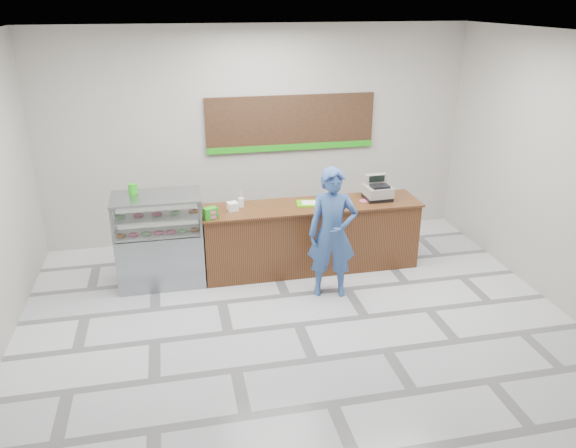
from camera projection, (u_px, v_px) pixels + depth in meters
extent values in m
plane|color=silver|center=(298.00, 325.00, 7.13)|extent=(7.00, 7.00, 0.00)
plane|color=#B3AFA5|center=(258.00, 136.00, 9.19)|extent=(7.00, 0.00, 7.00)
plane|color=silver|center=(301.00, 35.00, 5.81)|extent=(7.00, 7.00, 0.00)
cube|color=brown|center=(311.00, 238.00, 8.45)|extent=(3.20, 0.70, 1.00)
cube|color=brown|center=(311.00, 205.00, 8.26)|extent=(3.26, 0.76, 0.03)
cube|color=gray|center=(161.00, 257.00, 8.06)|extent=(1.20, 0.70, 0.80)
cube|color=white|center=(157.00, 215.00, 7.81)|extent=(1.20, 0.70, 0.50)
cube|color=gray|center=(155.00, 197.00, 7.71)|extent=(1.22, 0.72, 0.03)
cube|color=silver|center=(159.00, 230.00, 7.90)|extent=(1.14, 0.64, 0.02)
cube|color=silver|center=(157.00, 214.00, 7.81)|extent=(1.14, 0.64, 0.02)
torus|color=#954B20|center=(121.00, 233.00, 7.70)|extent=(0.15, 0.15, 0.05)
torus|color=#E85C86|center=(134.00, 232.00, 7.73)|extent=(0.15, 0.15, 0.05)
torus|color=#86C776|center=(146.00, 231.00, 7.76)|extent=(0.15, 0.15, 0.05)
torus|color=#E85C86|center=(158.00, 230.00, 7.80)|extent=(0.15, 0.15, 0.05)
torus|color=#E85C86|center=(171.00, 229.00, 7.83)|extent=(0.15, 0.15, 0.05)
torus|color=#86C776|center=(183.00, 228.00, 7.86)|extent=(0.15, 0.15, 0.05)
torus|color=#954B20|center=(195.00, 227.00, 7.89)|extent=(0.15, 0.15, 0.05)
torus|color=#86C776|center=(120.00, 213.00, 7.74)|extent=(0.15, 0.15, 0.05)
torus|color=#E85C86|center=(139.00, 212.00, 7.79)|extent=(0.15, 0.15, 0.05)
torus|color=#E85C86|center=(157.00, 210.00, 7.84)|extent=(0.15, 0.15, 0.05)
torus|color=#86C776|center=(175.00, 209.00, 7.89)|extent=(0.15, 0.15, 0.05)
torus|color=#954B20|center=(193.00, 208.00, 7.94)|extent=(0.15, 0.15, 0.05)
cube|color=black|center=(291.00, 123.00, 9.18)|extent=(2.80, 0.05, 0.90)
cube|color=#20A216|center=(291.00, 147.00, 9.31)|extent=(2.80, 0.02, 0.10)
cube|color=black|center=(377.00, 197.00, 8.47)|extent=(0.38, 0.38, 0.06)
cube|color=gray|center=(378.00, 191.00, 8.43)|extent=(0.39, 0.41, 0.15)
cube|color=black|center=(380.00, 186.00, 8.32)|extent=(0.27, 0.20, 0.04)
cube|color=gray|center=(376.00, 179.00, 8.47)|extent=(0.32, 0.11, 0.15)
cube|color=black|center=(377.00, 179.00, 8.42)|extent=(0.25, 0.02, 0.09)
cube|color=black|center=(339.00, 205.00, 8.19)|extent=(0.13, 0.18, 0.04)
cube|color=#54D001|center=(310.00, 203.00, 8.27)|extent=(0.42, 0.34, 0.02)
cube|color=white|center=(311.00, 203.00, 8.27)|extent=(0.30, 0.24, 0.00)
cube|color=white|center=(233.00, 206.00, 8.01)|extent=(0.17, 0.17, 0.12)
cylinder|color=silver|center=(241.00, 202.00, 8.14)|extent=(0.09, 0.09, 0.13)
cube|color=#20A216|center=(210.00, 213.00, 7.70)|extent=(0.21, 0.18, 0.16)
cylinder|color=#E85C86|center=(364.00, 201.00, 8.40)|extent=(0.14, 0.14, 0.00)
cylinder|color=#20A216|center=(135.00, 189.00, 7.79)|extent=(0.08, 0.08, 0.13)
cylinder|color=#20A216|center=(132.00, 189.00, 7.74)|extent=(0.10, 0.10, 0.15)
imported|color=#345797|center=(332.00, 233.00, 7.56)|extent=(0.74, 0.58, 1.82)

